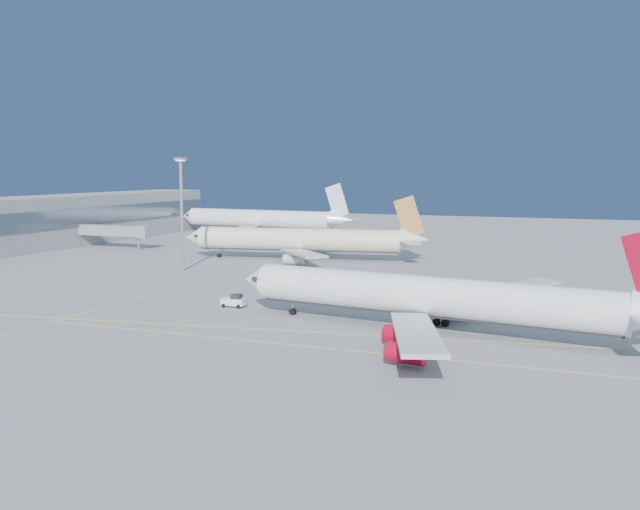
{
  "coord_description": "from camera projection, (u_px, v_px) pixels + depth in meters",
  "views": [
    {
      "loc": [
        36.56,
        -98.2,
        23.14
      ],
      "look_at": [
        -11.76,
        25.33,
        7.0
      ],
      "focal_mm": 40.0,
      "sensor_mm": 36.0,
      "label": 1
    }
  ],
  "objects": [
    {
      "name": "jet_bridge",
      "position": [
        118.0,
        231.0,
        206.4
      ],
      "size": [
        23.6,
        3.6,
        6.9
      ],
      "color": "gray",
      "rests_on": "ground"
    },
    {
      "name": "airliner_third",
      "position": [
        263.0,
        219.0,
        248.54
      ],
      "size": [
        68.47,
        62.97,
        18.36
      ],
      "rotation": [
        0.0,
        0.0,
        -0.07
      ],
      "color": "white",
      "rests_on": "ground"
    },
    {
      "name": "light_mast",
      "position": [
        181.0,
        204.0,
        160.61
      ],
      "size": [
        2.21,
        2.21,
        25.58
      ],
      "color": "gray",
      "rests_on": "ground"
    },
    {
      "name": "ground",
      "position": [
        331.0,
        324.0,
        106.79
      ],
      "size": [
        500.0,
        500.0,
        0.0
      ],
      "primitive_type": "plane",
      "color": "slate",
      "rests_on": "ground"
    },
    {
      "name": "taxiway_lines",
      "position": [
        262.0,
        309.0,
        117.98
      ],
      "size": [
        118.86,
        140.0,
        0.02
      ],
      "color": "yellow",
      "rests_on": "ground"
    },
    {
      "name": "airliner_virgin",
      "position": [
        435.0,
        298.0,
        101.01
      ],
      "size": [
        65.72,
        58.54,
        16.23
      ],
      "rotation": [
        0.0,
        0.0,
        -0.14
      ],
      "color": "white",
      "rests_on": "ground"
    },
    {
      "name": "pushback_tug",
      "position": [
        234.0,
        301.0,
        119.52
      ],
      "size": [
        4.02,
        2.6,
        2.2
      ],
      "rotation": [
        0.0,
        0.0,
        0.06
      ],
      "color": "white",
      "rests_on": "ground"
    },
    {
      "name": "airliner_etihad",
      "position": [
        304.0,
        240.0,
        181.14
      ],
      "size": [
        63.57,
        58.1,
        16.63
      ],
      "rotation": [
        0.0,
        0.0,
        0.17
      ],
      "color": "beige",
      "rests_on": "ground"
    },
    {
      "name": "terminal",
      "position": [
        86.0,
        218.0,
        226.03
      ],
      "size": [
        18.4,
        110.0,
        15.0
      ],
      "color": "gray",
      "rests_on": "ground"
    }
  ]
}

